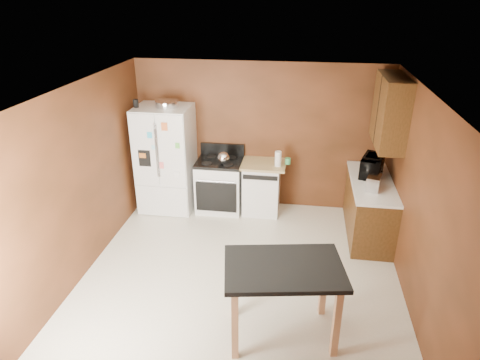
% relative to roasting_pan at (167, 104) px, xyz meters
% --- Properties ---
extents(floor, '(4.50, 4.50, 0.00)m').
position_rel_roasting_pan_xyz_m(floor, '(1.48, -1.89, -1.85)').
color(floor, silver).
rests_on(floor, ground).
extents(ceiling, '(4.50, 4.50, 0.00)m').
position_rel_roasting_pan_xyz_m(ceiling, '(1.48, -1.89, 0.65)').
color(ceiling, white).
rests_on(ceiling, ground).
extents(wall_back, '(4.20, 0.00, 4.20)m').
position_rel_roasting_pan_xyz_m(wall_back, '(1.48, 0.36, -0.60)').
color(wall_back, brown).
rests_on(wall_back, ground).
extents(wall_front, '(4.20, 0.00, 4.20)m').
position_rel_roasting_pan_xyz_m(wall_front, '(1.48, -4.14, -0.60)').
color(wall_front, brown).
rests_on(wall_front, ground).
extents(wall_left, '(0.00, 4.50, 4.50)m').
position_rel_roasting_pan_xyz_m(wall_left, '(-0.62, -1.89, -0.60)').
color(wall_left, brown).
rests_on(wall_left, ground).
extents(wall_right, '(0.00, 4.50, 4.50)m').
position_rel_roasting_pan_xyz_m(wall_right, '(3.58, -1.89, -0.60)').
color(wall_right, brown).
rests_on(wall_right, ground).
extents(roasting_pan, '(0.38, 0.38, 0.09)m').
position_rel_roasting_pan_xyz_m(roasting_pan, '(0.00, 0.00, 0.00)').
color(roasting_pan, silver).
rests_on(roasting_pan, refrigerator).
extents(pen_cup, '(0.09, 0.09, 0.13)m').
position_rel_roasting_pan_xyz_m(pen_cup, '(-0.48, -0.12, 0.02)').
color(pen_cup, black).
rests_on(pen_cup, refrigerator).
extents(kettle, '(0.20, 0.20, 0.20)m').
position_rel_roasting_pan_xyz_m(kettle, '(0.93, -0.09, -0.85)').
color(kettle, silver).
rests_on(kettle, gas_range).
extents(paper_towel, '(0.11, 0.11, 0.25)m').
position_rel_roasting_pan_xyz_m(paper_towel, '(1.82, -0.03, -0.83)').
color(paper_towel, white).
rests_on(paper_towel, dishwasher).
extents(green_canister, '(0.11, 0.11, 0.10)m').
position_rel_roasting_pan_xyz_m(green_canister, '(1.98, 0.08, -0.91)').
color(green_canister, '#3FA55C').
rests_on(green_canister, dishwasher).
extents(toaster, '(0.25, 0.33, 0.21)m').
position_rel_roasting_pan_xyz_m(toaster, '(3.24, -0.73, -0.84)').
color(toaster, silver).
rests_on(toaster, right_cabinets).
extents(microwave, '(0.50, 0.60, 0.29)m').
position_rel_roasting_pan_xyz_m(microwave, '(3.27, -0.22, -0.80)').
color(microwave, black).
rests_on(microwave, right_cabinets).
extents(refrigerator, '(0.90, 0.80, 1.80)m').
position_rel_roasting_pan_xyz_m(refrigerator, '(-0.07, -0.03, -0.95)').
color(refrigerator, white).
rests_on(refrigerator, ground).
extents(gas_range, '(0.76, 0.68, 1.10)m').
position_rel_roasting_pan_xyz_m(gas_range, '(0.84, 0.03, -1.39)').
color(gas_range, white).
rests_on(gas_range, ground).
extents(dishwasher, '(0.78, 0.63, 0.89)m').
position_rel_roasting_pan_xyz_m(dishwasher, '(1.56, 0.06, -1.39)').
color(dishwasher, white).
rests_on(dishwasher, ground).
extents(right_cabinets, '(0.63, 1.58, 2.45)m').
position_rel_roasting_pan_xyz_m(right_cabinets, '(3.31, -0.41, -0.94)').
color(right_cabinets, brown).
rests_on(right_cabinets, ground).
extents(island, '(1.37, 1.03, 0.91)m').
position_rel_roasting_pan_xyz_m(island, '(2.08, -2.80, -1.08)').
color(island, black).
rests_on(island, ground).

